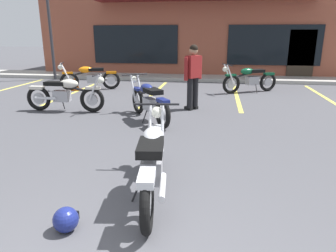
% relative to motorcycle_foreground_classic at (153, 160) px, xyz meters
% --- Properties ---
extents(ground_plane, '(80.00, 80.00, 0.00)m').
position_rel_motorcycle_foreground_classic_xyz_m(ground_plane, '(0.00, 2.08, -0.46)').
color(ground_plane, '#47474C').
extents(sidewalk_kerb, '(22.00, 1.80, 0.14)m').
position_rel_motorcycle_foreground_classic_xyz_m(sidewalk_kerb, '(0.00, 10.42, -0.39)').
color(sidewalk_kerb, '#A8A59E').
rests_on(sidewalk_kerb, ground_plane).
extents(brick_storefront_building, '(15.40, 7.05, 4.14)m').
position_rel_motorcycle_foreground_classic_xyz_m(brick_storefront_building, '(0.01, 14.10, 1.61)').
color(brick_storefront_building, brown).
rests_on(brick_storefront_building, ground_plane).
extents(painted_stall_lines, '(13.78, 4.80, 0.01)m').
position_rel_motorcycle_foreground_classic_xyz_m(painted_stall_lines, '(0.00, 6.82, -0.46)').
color(painted_stall_lines, '#DBCC4C').
rests_on(painted_stall_lines, ground_plane).
extents(motorcycle_foreground_classic, '(0.72, 2.10, 0.98)m').
position_rel_motorcycle_foreground_classic_xyz_m(motorcycle_foreground_classic, '(0.00, 0.00, 0.00)').
color(motorcycle_foreground_classic, black).
rests_on(motorcycle_foreground_classic, ground_plane).
extents(motorcycle_red_sportbike, '(2.02, 1.06, 0.98)m').
position_rel_motorcycle_foreground_classic_xyz_m(motorcycle_red_sportbike, '(-3.74, 7.09, 0.00)').
color(motorcycle_red_sportbike, black).
rests_on(motorcycle_red_sportbike, ground_plane).
extents(motorcycle_black_cruiser, '(2.11, 0.66, 0.98)m').
position_rel_motorcycle_foreground_classic_xyz_m(motorcycle_black_cruiser, '(-3.08, 3.93, 0.00)').
color(motorcycle_black_cruiser, black).
rests_on(motorcycle_black_cruiser, ground_plane).
extents(motorcycle_blue_standard, '(1.43, 1.82, 0.98)m').
position_rel_motorcycle_foreground_classic_xyz_m(motorcycle_blue_standard, '(-0.80, 3.43, 0.00)').
color(motorcycle_blue_standard, black).
rests_on(motorcycle_blue_standard, ground_plane).
extents(motorcycle_green_cafe_racer, '(1.92, 1.26, 0.98)m').
position_rel_motorcycle_foreground_classic_xyz_m(motorcycle_green_cafe_racer, '(1.81, 7.45, 0.00)').
color(motorcycle_green_cafe_racer, black).
rests_on(motorcycle_green_cafe_racer, ground_plane).
extents(person_in_shorts_foreground, '(0.47, 0.52, 1.68)m').
position_rel_motorcycle_foreground_classic_xyz_m(person_in_shorts_foreground, '(0.11, 4.64, 0.49)').
color(person_in_shorts_foreground, black).
rests_on(person_in_shorts_foreground, ground_plane).
extents(helmet_on_pavement, '(0.26, 0.26, 0.26)m').
position_rel_motorcycle_foreground_classic_xyz_m(helmet_on_pavement, '(-0.72, -0.87, -0.33)').
color(helmet_on_pavement, navy).
rests_on(helmet_on_pavement, ground_plane).
extents(traffic_cone, '(0.34, 0.34, 0.53)m').
position_rel_motorcycle_foreground_classic_xyz_m(traffic_cone, '(-4.24, 6.97, -0.20)').
color(traffic_cone, orange).
rests_on(traffic_cone, ground_plane).
extents(parking_lot_lamp_post, '(0.24, 0.76, 4.66)m').
position_rel_motorcycle_foreground_classic_xyz_m(parking_lot_lamp_post, '(-6.28, 9.21, 2.58)').
color(parking_lot_lamp_post, '#2D2D33').
rests_on(parking_lot_lamp_post, ground_plane).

